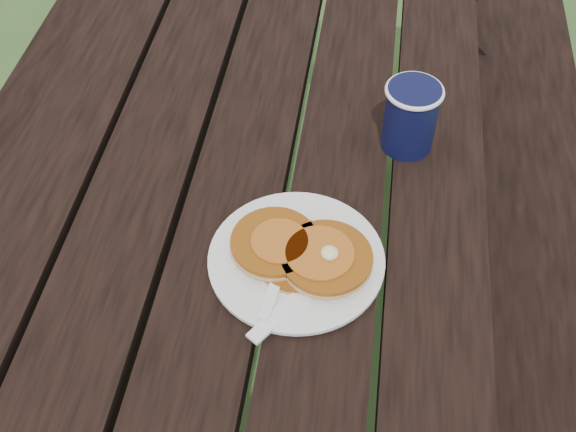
# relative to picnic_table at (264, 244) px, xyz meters

# --- Properties ---
(ground) EXTENTS (60.00, 60.00, 0.00)m
(ground) POSITION_rel_picnic_table_xyz_m (0.00, 0.00, -0.37)
(ground) COLOR #2C4C20
(ground) RESTS_ON ground
(picnic_table) EXTENTS (1.36, 1.80, 0.75)m
(picnic_table) POSITION_rel_picnic_table_xyz_m (0.00, 0.00, 0.00)
(picnic_table) COLOR black
(picnic_table) RESTS_ON ground
(plate) EXTENTS (0.26, 0.26, 0.01)m
(plate) POSITION_rel_picnic_table_xyz_m (0.11, -0.32, 0.39)
(plate) COLOR white
(plate) RESTS_ON picnic_table
(pancake_stack) EXTENTS (0.20, 0.14, 0.04)m
(pancake_stack) POSITION_rel_picnic_table_xyz_m (0.12, -0.33, 0.41)
(pancake_stack) COLOR #974E11
(pancake_stack) RESTS_ON plate
(knife) EXTENTS (0.12, 0.16, 0.00)m
(knife) POSITION_rel_picnic_table_xyz_m (0.12, -0.39, 0.39)
(knife) COLOR white
(knife) RESTS_ON plate
(fork) EXTENTS (0.05, 0.16, 0.01)m
(fork) POSITION_rel_picnic_table_xyz_m (0.09, -0.38, 0.40)
(fork) COLOR white
(fork) RESTS_ON plate
(coffee_cup) EXTENTS (0.09, 0.09, 0.11)m
(coffee_cup) POSITION_rel_picnic_table_xyz_m (0.25, -0.07, 0.45)
(coffee_cup) COLOR black
(coffee_cup) RESTS_ON picnic_table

